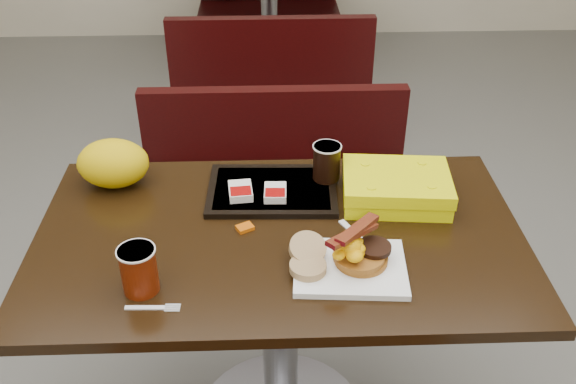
{
  "coord_description": "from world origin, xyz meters",
  "views": [
    {
      "loc": [
        -0.02,
        -1.25,
        1.7
      ],
      "look_at": [
        0.02,
        0.07,
        0.82
      ],
      "focal_mm": 39.8,
      "sensor_mm": 36.0,
      "label": 1
    }
  ],
  "objects_px": {
    "knife": "(362,241)",
    "fork": "(145,308)",
    "platter": "(350,268)",
    "hashbrown_sleeve_right": "(275,193)",
    "pancake_stack": "(361,257)",
    "coffee_cup_near": "(139,270)",
    "coffee_cup_far": "(327,162)",
    "paper_bag": "(113,163)",
    "hashbrown_sleeve_left": "(240,191)",
    "table_near": "(280,340)",
    "tray": "(272,190)",
    "clamshell": "(396,187)",
    "table_far": "(270,25)",
    "bench_far_s": "(271,73)",
    "bench_near_n": "(276,202)"
  },
  "relations": [
    {
      "from": "platter",
      "to": "table_far",
      "type": "bearing_deg",
      "value": 97.36
    },
    {
      "from": "table_far",
      "to": "clamshell",
      "type": "bearing_deg",
      "value": -82.83
    },
    {
      "from": "platter",
      "to": "hashbrown_sleeve_left",
      "type": "height_order",
      "value": "hashbrown_sleeve_left"
    },
    {
      "from": "pancake_stack",
      "to": "knife",
      "type": "xyz_separation_m",
      "value": [
        0.02,
        0.09,
        -0.03
      ]
    },
    {
      "from": "table_near",
      "to": "clamshell",
      "type": "xyz_separation_m",
      "value": [
        0.31,
        0.14,
        0.41
      ]
    },
    {
      "from": "bench_far_s",
      "to": "knife",
      "type": "relative_size",
      "value": 5.35
    },
    {
      "from": "bench_near_n",
      "to": "hashbrown_sleeve_left",
      "type": "distance_m",
      "value": 0.7
    },
    {
      "from": "pancake_stack",
      "to": "paper_bag",
      "type": "distance_m",
      "value": 0.73
    },
    {
      "from": "knife",
      "to": "coffee_cup_far",
      "type": "bearing_deg",
      "value": 166.99
    },
    {
      "from": "table_near",
      "to": "tray",
      "type": "distance_m",
      "value": 0.42
    },
    {
      "from": "platter",
      "to": "coffee_cup_near",
      "type": "xyz_separation_m",
      "value": [
        -0.46,
        -0.05,
        0.05
      ]
    },
    {
      "from": "hashbrown_sleeve_left",
      "to": "paper_bag",
      "type": "xyz_separation_m",
      "value": [
        -0.34,
        0.09,
        0.04
      ]
    },
    {
      "from": "tray",
      "to": "knife",
      "type": "bearing_deg",
      "value": -43.85
    },
    {
      "from": "bench_far_s",
      "to": "clamshell",
      "type": "distance_m",
      "value": 1.84
    },
    {
      "from": "table_near",
      "to": "tray",
      "type": "relative_size",
      "value": 3.5
    },
    {
      "from": "pancake_stack",
      "to": "fork",
      "type": "distance_m",
      "value": 0.49
    },
    {
      "from": "bench_far_s",
      "to": "coffee_cup_near",
      "type": "relative_size",
      "value": 9.1
    },
    {
      "from": "pancake_stack",
      "to": "coffee_cup_near",
      "type": "xyz_separation_m",
      "value": [
        -0.49,
        -0.06,
        0.03
      ]
    },
    {
      "from": "coffee_cup_far",
      "to": "tray",
      "type": "bearing_deg",
      "value": -163.53
    },
    {
      "from": "platter",
      "to": "hashbrown_sleeve_right",
      "type": "height_order",
      "value": "hashbrown_sleeve_right"
    },
    {
      "from": "table_near",
      "to": "platter",
      "type": "relative_size",
      "value": 4.73
    },
    {
      "from": "table_near",
      "to": "bench_near_n",
      "type": "relative_size",
      "value": 1.2
    },
    {
      "from": "hashbrown_sleeve_left",
      "to": "coffee_cup_far",
      "type": "xyz_separation_m",
      "value": [
        0.23,
        0.07,
        0.04
      ]
    },
    {
      "from": "coffee_cup_near",
      "to": "hashbrown_sleeve_right",
      "type": "bearing_deg",
      "value": 47.96
    },
    {
      "from": "table_near",
      "to": "coffee_cup_near",
      "type": "xyz_separation_m",
      "value": [
        -0.31,
        -0.19,
        0.43
      ]
    },
    {
      "from": "hashbrown_sleeve_right",
      "to": "tray",
      "type": "bearing_deg",
      "value": 103.33
    },
    {
      "from": "table_near",
      "to": "pancake_stack",
      "type": "xyz_separation_m",
      "value": [
        0.18,
        -0.13,
        0.4
      ]
    },
    {
      "from": "table_far",
      "to": "hashbrown_sleeve_right",
      "type": "relative_size",
      "value": 15.45
    },
    {
      "from": "knife",
      "to": "fork",
      "type": "bearing_deg",
      "value": -93.56
    },
    {
      "from": "coffee_cup_near",
      "to": "fork",
      "type": "xyz_separation_m",
      "value": [
        0.01,
        -0.06,
        -0.05
      ]
    },
    {
      "from": "table_far",
      "to": "hashbrown_sleeve_left",
      "type": "xyz_separation_m",
      "value": [
        -0.1,
        -2.45,
        0.4
      ]
    },
    {
      "from": "pancake_stack",
      "to": "hashbrown_sleeve_left",
      "type": "xyz_separation_m",
      "value": [
        -0.28,
        0.28,
        -0.0
      ]
    },
    {
      "from": "table_far",
      "to": "platter",
      "type": "relative_size",
      "value": 4.73
    },
    {
      "from": "hashbrown_sleeve_right",
      "to": "table_near",
      "type": "bearing_deg",
      "value": -84.92
    },
    {
      "from": "hashbrown_sleeve_right",
      "to": "paper_bag",
      "type": "distance_m",
      "value": 0.45
    },
    {
      "from": "coffee_cup_far",
      "to": "clamshell",
      "type": "relative_size",
      "value": 0.36
    },
    {
      "from": "tray",
      "to": "paper_bag",
      "type": "bearing_deg",
      "value": 174.07
    },
    {
      "from": "bench_far_s",
      "to": "pancake_stack",
      "type": "distance_m",
      "value": 2.08
    },
    {
      "from": "bench_far_s",
      "to": "coffee_cup_near",
      "type": "bearing_deg",
      "value": -98.34
    },
    {
      "from": "platter",
      "to": "fork",
      "type": "relative_size",
      "value": 2.16
    },
    {
      "from": "knife",
      "to": "clamshell",
      "type": "height_order",
      "value": "clamshell"
    },
    {
      "from": "hashbrown_sleeve_left",
      "to": "coffee_cup_far",
      "type": "relative_size",
      "value": 0.81
    },
    {
      "from": "pancake_stack",
      "to": "tray",
      "type": "bearing_deg",
      "value": 122.57
    },
    {
      "from": "knife",
      "to": "tray",
      "type": "distance_m",
      "value": 0.31
    },
    {
      "from": "platter",
      "to": "hashbrown_sleeve_right",
      "type": "relative_size",
      "value": 3.27
    },
    {
      "from": "fork",
      "to": "clamshell",
      "type": "height_order",
      "value": "clamshell"
    },
    {
      "from": "pancake_stack",
      "to": "paper_bag",
      "type": "bearing_deg",
      "value": 149.45
    },
    {
      "from": "hashbrown_sleeve_right",
      "to": "pancake_stack",
      "type": "bearing_deg",
      "value": -52.94
    },
    {
      "from": "coffee_cup_far",
      "to": "paper_bag",
      "type": "distance_m",
      "value": 0.58
    },
    {
      "from": "table_far",
      "to": "pancake_stack",
      "type": "xyz_separation_m",
      "value": [
        0.18,
        -2.73,
        0.4
      ]
    }
  ]
}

